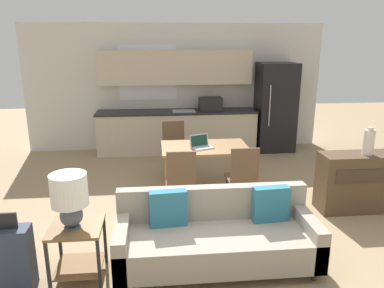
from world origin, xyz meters
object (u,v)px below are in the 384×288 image
object	(u,v)px
side_table	(77,243)
vase	(369,142)
dining_table	(205,150)
couch	(216,236)
suitcase	(7,259)
refrigerator	(275,107)
dining_chair_far_left	(174,146)
dining_chair_near_left	(181,179)
laptop	(201,145)
dining_chair_near_right	(242,175)
credenza	(356,182)
table_lamp	(70,196)

from	to	relation	value
side_table	vase	bearing A→B (deg)	18.06
side_table	dining_table	bearing A→B (deg)	54.52
couch	suitcase	distance (m)	2.09
refrigerator	dining_chair_far_left	xyz separation A→B (m)	(-2.27, -1.29, -0.44)
dining_table	dining_chair_far_left	size ratio (longest dim) A/B	1.47
dining_chair_near_left	laptop	distance (m)	0.92
side_table	vase	size ratio (longest dim) A/B	1.52
dining_chair_far_left	laptop	distance (m)	0.98
dining_chair_near_right	suitcase	bearing A→B (deg)	30.35
refrigerator	laptop	bearing A→B (deg)	-131.21
dining_table	dining_chair_near_right	size ratio (longest dim) A/B	1.47
dining_chair_near_left	suitcase	bearing A→B (deg)	41.25
refrigerator	side_table	xyz separation A→B (m)	(-3.41, -4.34, -0.55)
laptop	side_table	bearing A→B (deg)	-146.74
couch	suitcase	bearing A→B (deg)	-173.45
dining_table	credenza	world-z (taller)	credenza
dining_chair_near_right	laptop	size ratio (longest dim) A/B	2.40
suitcase	couch	bearing A→B (deg)	6.55
refrigerator	laptop	distance (m)	2.87
credenza	dining_chair_near_right	world-z (taller)	dining_chair_near_right
refrigerator	dining_table	world-z (taller)	refrigerator
vase	laptop	size ratio (longest dim) A/B	0.99
credenza	laptop	xyz separation A→B (m)	(-2.11, 0.93, 0.35)
side_table	credenza	bearing A→B (deg)	19.01
refrigerator	dining_table	size ratio (longest dim) A/B	1.38
vase	table_lamp	bearing A→B (deg)	-161.64
dining_table	laptop	world-z (taller)	laptop
side_table	refrigerator	bearing A→B (deg)	51.82
dining_table	side_table	world-z (taller)	dining_table
suitcase	dining_chair_near_right	bearing A→B (deg)	30.51
refrigerator	dining_table	bearing A→B (deg)	-130.83
vase	suitcase	xyz separation A→B (m)	(-4.36, -1.33, -0.68)
dining_chair_near_left	dining_chair_near_right	world-z (taller)	same
refrigerator	vase	bearing A→B (deg)	-84.43
refrigerator	dining_chair_far_left	distance (m)	2.65
vase	dining_chair_far_left	xyz separation A→B (m)	(-2.57, 1.83, -0.51)
side_table	dining_chair_near_left	xyz separation A→B (m)	(1.15, 1.39, 0.11)
couch	laptop	size ratio (longest dim) A/B	5.40
table_lamp	dining_chair_far_left	size ratio (longest dim) A/B	0.59
table_lamp	laptop	bearing A→B (deg)	55.00
vase	laptop	bearing A→B (deg)	156.20
table_lamp	dining_chair_near_right	bearing A→B (deg)	35.89
dining_chair_near_left	dining_chair_near_right	bearing A→B (deg)	-174.15
vase	dining_chair_near_left	bearing A→B (deg)	176.11
refrigerator	side_table	distance (m)	5.54
vase	dining_chair_far_left	bearing A→B (deg)	144.58
refrigerator	side_table	bearing A→B (deg)	-128.18
laptop	dining_table	bearing A→B (deg)	14.38
table_lamp	dining_chair_near_left	size ratio (longest dim) A/B	0.59
table_lamp	credenza	xyz separation A→B (m)	(3.66, 1.28, -0.51)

